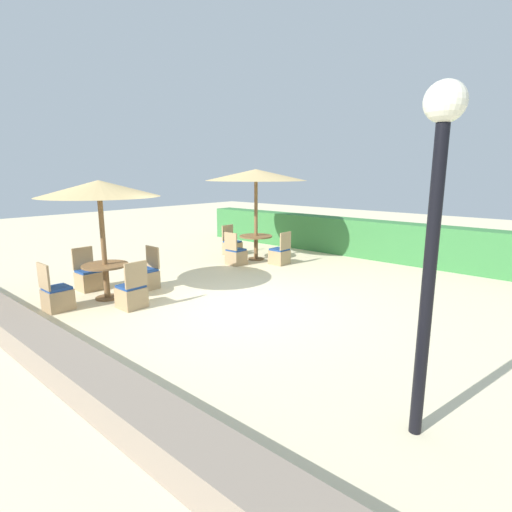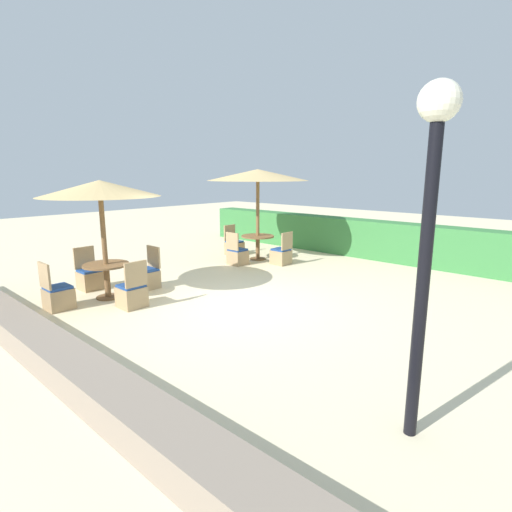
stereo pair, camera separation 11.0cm
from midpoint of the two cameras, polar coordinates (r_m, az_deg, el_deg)
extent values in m
plane|color=beige|center=(7.84, -2.57, -7.12)|extent=(40.00, 40.00, 0.00)
cube|color=#387A3D|center=(12.51, 16.97, 2.24)|extent=(13.00, 0.70, 1.13)
cube|color=gray|center=(6.04, -26.46, -12.50)|extent=(10.00, 0.56, 0.37)
cylinder|color=black|center=(4.02, 23.40, -4.34)|extent=(0.12, 0.12, 3.00)
sphere|color=silver|center=(3.92, 25.49, 19.35)|extent=(0.36, 0.36, 0.36)
cylinder|color=brown|center=(8.59, -20.54, 1.81)|extent=(0.10, 0.10, 2.32)
cone|color=tan|center=(8.48, -21.07, 9.01)|extent=(2.34, 2.34, 0.32)
cylinder|color=brown|center=(8.85, -19.99, -5.52)|extent=(0.48, 0.48, 0.03)
cylinder|color=brown|center=(8.76, -20.15, -3.48)|extent=(0.12, 0.12, 0.68)
cylinder|color=brown|center=(8.68, -20.31, -1.18)|extent=(0.91, 0.91, 0.04)
cube|color=tan|center=(9.24, -15.03, -3.27)|extent=(0.46, 0.46, 0.40)
cube|color=navy|center=(9.19, -15.10, -1.91)|extent=(0.42, 0.42, 0.05)
cube|color=tan|center=(9.24, -14.10, -0.09)|extent=(0.46, 0.04, 0.48)
cube|color=tan|center=(9.58, -22.27, -3.24)|extent=(0.46, 0.46, 0.40)
cube|color=navy|center=(9.52, -22.38, -1.93)|extent=(0.42, 0.42, 0.05)
cube|color=tan|center=(9.66, -23.04, -0.19)|extent=(0.04, 0.46, 0.48)
cube|color=tan|center=(8.46, -25.99, -5.51)|extent=(0.46, 0.46, 0.40)
cube|color=navy|center=(8.40, -26.13, -4.04)|extent=(0.42, 0.42, 0.05)
cube|color=tan|center=(8.26, -27.65, -2.53)|extent=(0.46, 0.04, 0.48)
cube|color=tan|center=(8.06, -16.96, -5.62)|extent=(0.46, 0.46, 0.40)
cube|color=navy|center=(8.00, -17.06, -4.08)|extent=(0.42, 0.42, 0.05)
cube|color=tan|center=(7.76, -16.38, -2.50)|extent=(0.04, 0.46, 0.48)
cylinder|color=brown|center=(11.70, 0.52, 5.65)|extent=(0.10, 0.10, 2.55)
cone|color=tan|center=(11.63, 0.53, 11.52)|extent=(2.91, 2.91, 0.32)
cylinder|color=brown|center=(11.91, 0.51, -0.40)|extent=(0.48, 0.48, 0.03)
cylinder|color=brown|center=(11.84, 0.51, 1.13)|extent=(0.12, 0.12, 0.68)
cylinder|color=brown|center=(11.78, 0.52, 2.84)|extent=(0.96, 0.96, 0.04)
cube|color=tan|center=(12.52, -2.84, 1.06)|extent=(0.46, 0.46, 0.40)
cube|color=navy|center=(12.48, -2.85, 2.07)|extent=(0.42, 0.42, 0.05)
cube|color=tan|center=(12.58, -3.54, 3.37)|extent=(0.04, 0.46, 0.48)
cube|color=tan|center=(11.27, 3.85, -0.18)|extent=(0.46, 0.46, 0.40)
cube|color=navy|center=(11.22, 3.87, 0.95)|extent=(0.42, 0.42, 0.05)
cube|color=tan|center=(11.05, 4.74, 2.16)|extent=(0.04, 0.46, 0.48)
cube|color=tan|center=(11.22, -2.35, -0.22)|extent=(0.46, 0.46, 0.40)
cube|color=navy|center=(11.17, -2.35, 0.91)|extent=(0.42, 0.42, 0.05)
cube|color=tan|center=(10.98, -3.14, 2.11)|extent=(0.46, 0.04, 0.48)
camera|label=1|loc=(0.05, -89.61, 0.08)|focal=28.00mm
camera|label=2|loc=(0.05, 90.39, -0.08)|focal=28.00mm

